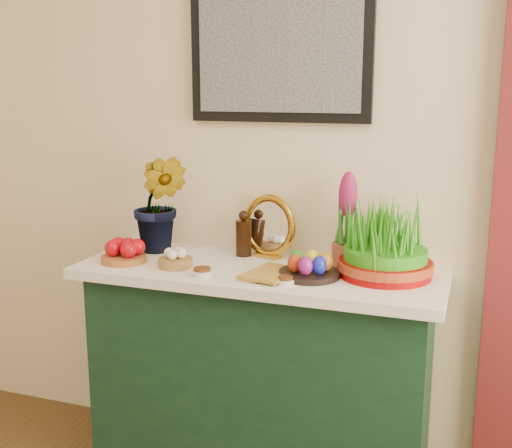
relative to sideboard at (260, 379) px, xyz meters
The scene contains 13 objects.
sideboard is the anchor object (origin of this frame).
tablecloth 0.45m from the sideboard, ahead, with size 1.40×0.55×0.04m, color white.
hyacinth_green 0.88m from the sideboard, 169.70° to the left, with size 0.27×0.23×0.54m, color #28711C.
apple_bowl 0.74m from the sideboard, 168.45° to the right, with size 0.18×0.18×0.09m.
garlic_basket 0.59m from the sideboard, 160.86° to the right, with size 0.15×0.15×0.07m.
vinegar_cruet 0.58m from the sideboard, 131.07° to the left, with size 0.06×0.06×0.19m.
mirror 0.61m from the sideboard, 96.13° to the left, with size 0.26×0.14×0.26m.
book 0.49m from the sideboard, 90.12° to the right, with size 0.15×0.21×0.03m, color #BC8E31.
spice_dish_left 0.54m from the sideboard, 132.76° to the right, with size 0.08×0.08×0.03m.
spice_dish_right 0.53m from the sideboard, 48.34° to the right, with size 0.06×0.06×0.03m.
egg_plate 0.55m from the sideboard, 17.75° to the right, with size 0.27×0.27×0.09m.
hyacinth_pink 0.71m from the sideboard, 21.46° to the left, with size 0.11×0.11×0.37m.
wheatgrass_sabzeh 0.75m from the sideboard, ahead, with size 0.35×0.35×0.29m.
Camera 1 is at (0.75, -0.24, 1.58)m, focal length 45.00 mm.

